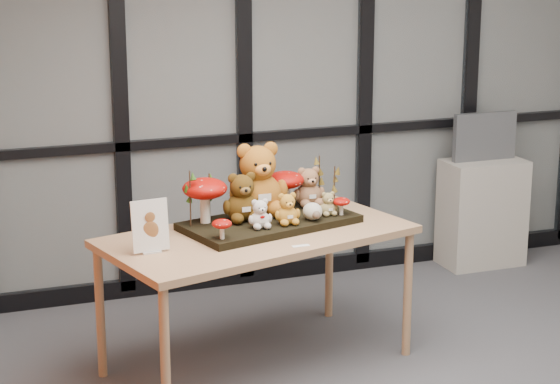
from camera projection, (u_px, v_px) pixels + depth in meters
name	position (u px, v px, depth m)	size (l,w,h in m)	color
room_shell	(502.00, 98.00, 4.69)	(5.00, 5.00, 5.00)	beige
glass_partition	(306.00, 81.00, 7.00)	(4.90, 0.06, 2.78)	#2D383F
display_table	(257.00, 244.00, 5.66)	(1.86, 1.25, 0.80)	tan
diorama_tray	(270.00, 223.00, 5.76)	(0.98, 0.49, 0.04)	black
bear_pooh_yellow	(258.00, 175.00, 5.80)	(0.35, 0.32, 0.46)	#A45D19
bear_brown_medium	(242.00, 194.00, 5.69)	(0.23, 0.21, 0.30)	#462E0C
bear_tan_back	(309.00, 184.00, 6.00)	(0.20, 0.18, 0.26)	#946441
bear_small_yellow	(287.00, 207.00, 5.63)	(0.15, 0.14, 0.20)	orange
bear_white_bow	(260.00, 212.00, 5.56)	(0.14, 0.12, 0.18)	silver
bear_beige_small	(328.00, 202.00, 5.82)	(0.12, 0.11, 0.15)	#9F8B53
plush_cream_hedgehog	(313.00, 210.00, 5.72)	(0.08, 0.08, 0.11)	beige
mushroom_back_left	(205.00, 198.00, 5.65)	(0.25, 0.25, 0.28)	#920A04
mushroom_back_right	(286.00, 188.00, 5.95)	(0.22, 0.22, 0.24)	#920A04
mushroom_front_left	(222.00, 228.00, 5.37)	(0.11, 0.11, 0.12)	#920A04
mushroom_front_right	(341.00, 205.00, 5.83)	(0.10, 0.10, 0.11)	#920A04
sprig_green_far_left	(190.00, 199.00, 5.57)	(0.05, 0.05, 0.32)	#153D0D
sprig_green_mid_left	(209.00, 197.00, 5.70)	(0.05, 0.05, 0.27)	#153D0D
sprig_dry_far_right	(319.00, 180.00, 6.04)	(0.05, 0.05, 0.30)	brown
sprig_dry_mid_right	(334.00, 187.00, 5.95)	(0.05, 0.05, 0.25)	brown
sprig_green_centre	(236.00, 196.00, 5.82)	(0.05, 0.05, 0.22)	#153D0D
sign_holder	(150.00, 229.00, 5.26)	(0.20, 0.07, 0.28)	silver
label_card	(301.00, 246.00, 5.40)	(0.10, 0.03, 0.00)	white
cabinet	(482.00, 213.00, 7.51)	(0.60, 0.35, 0.79)	#ACA699
monitor	(485.00, 136.00, 7.38)	(0.50, 0.05, 0.35)	#505358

